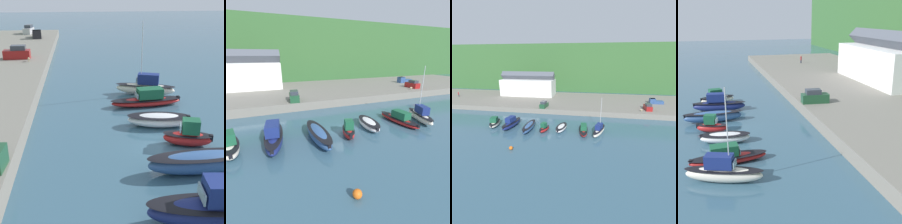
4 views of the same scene
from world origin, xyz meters
TOP-DOWN VIEW (x-y plane):
  - ground_plane at (0.00, 0.00)m, footprint 320.00×320.00m
  - hillside_backdrop at (0.00, 81.17)m, footprint 240.00×57.47m
  - quay_promenade at (0.00, 26.73)m, footprint 133.83×29.75m
  - harbor_clubhouse at (-16.90, 32.51)m, footprint 23.55×8.54m
  - moored_boat_0 at (-14.23, -0.62)m, footprint 3.47×6.31m
  - moored_boat_1 at (-9.37, -0.52)m, footprint 3.01×8.59m
  - moored_boat_2 at (-4.04, -1.58)m, footprint 2.30×8.44m
  - moored_boat_3 at (0.09, -1.89)m, footprint 2.59×4.39m
  - moored_boat_4 at (4.20, -0.42)m, footprint 3.06×6.31m
  - moored_boat_5 at (9.88, -0.52)m, footprint 2.65×8.31m
  - moored_boat_6 at (13.70, -1.17)m, footprint 3.94×7.57m
  - parked_car_0 at (-4.51, 14.05)m, footprint 2.16×4.34m
  - parked_car_1 at (29.44, 16.81)m, footprint 1.83×4.21m
  - pickup_truck_1 at (34.30, 25.87)m, footprint 4.73×2.01m
  - dog_on_quay at (27.00, 14.71)m, footprint 0.88×0.38m
  - mooring_buoy_0 at (-4.01, -12.01)m, footprint 0.76×0.76m

SIDE VIEW (x-z plane):
  - ground_plane at x=0.00m, z-range 0.00..0.00m
  - mooring_buoy_0 at x=-4.01m, z-range 0.00..0.76m
  - moored_boat_4 at x=4.20m, z-range 0.04..1.29m
  - moored_boat_5 at x=9.88m, z-range -0.31..1.73m
  - quay_promenade at x=0.00m, z-range 0.00..1.66m
  - moored_boat_2 at x=-4.04m, z-range 0.04..1.64m
  - moored_boat_3 at x=0.09m, z-range -0.33..2.04m
  - moored_boat_0 at x=-14.23m, z-range -0.35..2.20m
  - moored_boat_6 at x=13.70m, z-range -3.47..5.48m
  - moored_boat_1 at x=-9.37m, z-range -0.37..2.54m
  - dog_on_quay at x=27.00m, z-range 1.78..2.46m
  - pickup_truck_1 at x=34.30m, z-range 1.54..3.44m
  - parked_car_0 at x=-4.51m, z-range 1.50..3.66m
  - parked_car_1 at x=29.44m, z-range 1.50..3.66m
  - harbor_clubhouse at x=-16.90m, z-range 0.42..10.88m
  - hillside_backdrop at x=0.00m, z-range 0.00..24.92m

